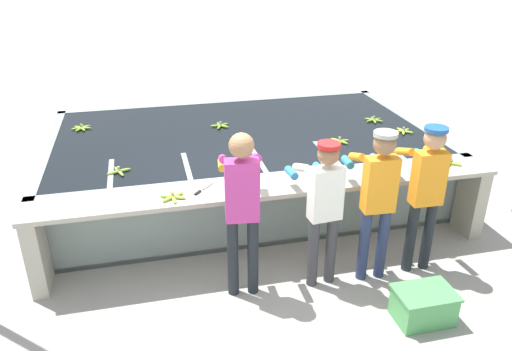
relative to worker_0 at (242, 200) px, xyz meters
The scene contains 18 objects.
ground_plane 1.18m from the worker_0, 31.35° to the left, with size 80.00×80.00×0.00m, color #A3A099.
wash_tank 2.37m from the worker_0, 78.38° to the left, with size 5.13×3.05×0.90m.
work_ledge 0.79m from the worker_0, 47.66° to the left, with size 5.13×0.45×0.90m.
worker_0 is the anchor object (origin of this frame).
worker_1 0.82m from the worker_0, ahead, with size 0.44×0.72×1.57m.
worker_2 1.37m from the worker_0, ahead, with size 0.43×0.73×1.65m.
worker_3 1.92m from the worker_0, ahead, with size 0.42×0.72×1.64m.
banana_bunch_floating_0 2.52m from the worker_0, 85.08° to the left, with size 0.27×0.28×0.08m.
banana_bunch_floating_1 3.30m from the worker_0, 42.68° to the left, with size 0.28×0.28×0.08m.
banana_bunch_floating_2 3.32m from the worker_0, 120.51° to the left, with size 0.28×0.28×0.08m.
banana_bunch_floating_3 3.12m from the worker_0, 33.16° to the left, with size 0.27×0.27×0.08m.
banana_bunch_floating_4 2.25m from the worker_0, 43.78° to the left, with size 0.28×0.26×0.08m.
banana_bunch_floating_5 1.70m from the worker_0, 133.14° to the left, with size 0.28×0.28×0.08m.
banana_bunch_ledge_0 0.78m from the worker_0, 143.41° to the left, with size 0.27×0.28×0.08m.
banana_bunch_ledge_1 2.67m from the worker_0, 12.64° to the left, with size 0.23×0.23×0.08m.
banana_bunch_ledge_2 1.84m from the worker_0, 18.10° to the left, with size 0.28×0.27×0.08m.
knife_0 0.66m from the worker_0, 118.92° to the left, with size 0.25×0.28×0.02m.
crate 1.97m from the worker_0, 27.95° to the right, with size 0.55×0.39×0.32m.
Camera 1 is at (-1.29, -4.37, 3.25)m, focal length 35.00 mm.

